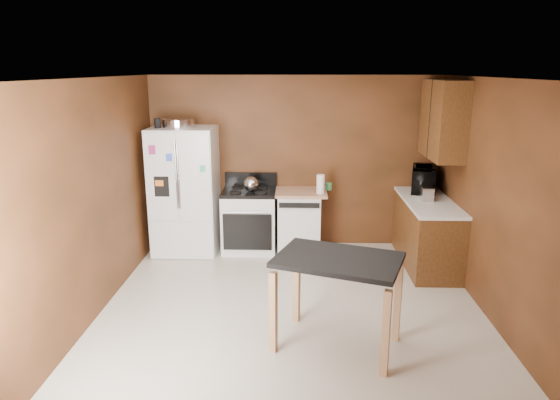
# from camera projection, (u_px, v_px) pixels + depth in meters

# --- Properties ---
(floor) EXTENTS (4.50, 4.50, 0.00)m
(floor) POSITION_uv_depth(u_px,v_px,m) (292.00, 312.00, 5.49)
(floor) COLOR beige
(floor) RESTS_ON ground
(ceiling) EXTENTS (4.50, 4.50, 0.00)m
(ceiling) POSITION_uv_depth(u_px,v_px,m) (293.00, 78.00, 4.84)
(ceiling) COLOR white
(ceiling) RESTS_ON ground
(wall_back) EXTENTS (4.20, 0.00, 4.20)m
(wall_back) POSITION_uv_depth(u_px,v_px,m) (294.00, 162.00, 7.34)
(wall_back) COLOR brown
(wall_back) RESTS_ON ground
(wall_front) EXTENTS (4.20, 0.00, 4.20)m
(wall_front) POSITION_uv_depth(u_px,v_px,m) (289.00, 300.00, 2.99)
(wall_front) COLOR brown
(wall_front) RESTS_ON ground
(wall_left) EXTENTS (0.00, 4.50, 4.50)m
(wall_left) POSITION_uv_depth(u_px,v_px,m) (93.00, 200.00, 5.23)
(wall_left) COLOR brown
(wall_left) RESTS_ON ground
(wall_right) EXTENTS (0.00, 4.50, 4.50)m
(wall_right) POSITION_uv_depth(u_px,v_px,m) (498.00, 204.00, 5.10)
(wall_right) COLOR brown
(wall_right) RESTS_ON ground
(roasting_pan) EXTENTS (0.44, 0.44, 0.11)m
(roasting_pan) POSITION_uv_depth(u_px,v_px,m) (179.00, 123.00, 6.91)
(roasting_pan) COLOR silver
(roasting_pan) RESTS_ON refrigerator
(pen_cup) EXTENTS (0.09, 0.09, 0.13)m
(pen_cup) POSITION_uv_depth(u_px,v_px,m) (157.00, 123.00, 6.79)
(pen_cup) COLOR black
(pen_cup) RESTS_ON refrigerator
(kettle) EXTENTS (0.21, 0.21, 0.21)m
(kettle) POSITION_uv_depth(u_px,v_px,m) (251.00, 184.00, 7.04)
(kettle) COLOR silver
(kettle) RESTS_ON gas_range
(paper_towel) EXTENTS (0.15, 0.15, 0.26)m
(paper_towel) POSITION_uv_depth(u_px,v_px,m) (321.00, 184.00, 6.98)
(paper_towel) COLOR white
(paper_towel) RESTS_ON dishwasher
(green_canister) EXTENTS (0.10, 0.10, 0.10)m
(green_canister) POSITION_uv_depth(u_px,v_px,m) (329.00, 186.00, 7.19)
(green_canister) COLOR #399554
(green_canister) RESTS_ON dishwasher
(toaster) EXTENTS (0.16, 0.25, 0.18)m
(toaster) POSITION_uv_depth(u_px,v_px,m) (427.00, 193.00, 6.60)
(toaster) COLOR silver
(toaster) RESTS_ON right_cabinets
(microwave) EXTENTS (0.52, 0.66, 0.32)m
(microwave) POSITION_uv_depth(u_px,v_px,m) (423.00, 180.00, 7.04)
(microwave) COLOR black
(microwave) RESTS_ON right_cabinets
(refrigerator) EXTENTS (0.90, 0.80, 1.80)m
(refrigerator) POSITION_uv_depth(u_px,v_px,m) (185.00, 191.00, 7.11)
(refrigerator) COLOR white
(refrigerator) RESTS_ON ground
(gas_range) EXTENTS (0.76, 0.68, 1.10)m
(gas_range) POSITION_uv_depth(u_px,v_px,m) (250.00, 219.00, 7.25)
(gas_range) COLOR white
(gas_range) RESTS_ON ground
(dishwasher) EXTENTS (0.78, 0.63, 0.89)m
(dishwasher) POSITION_uv_depth(u_px,v_px,m) (299.00, 220.00, 7.25)
(dishwasher) COLOR white
(dishwasher) RESTS_ON ground
(right_cabinets) EXTENTS (0.63, 1.58, 2.45)m
(right_cabinets) POSITION_uv_depth(u_px,v_px,m) (432.00, 199.00, 6.62)
(right_cabinets) COLOR brown
(right_cabinets) RESTS_ON ground
(island) EXTENTS (1.31, 1.08, 0.91)m
(island) POSITION_uv_depth(u_px,v_px,m) (338.00, 272.00, 4.63)
(island) COLOR black
(island) RESTS_ON ground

